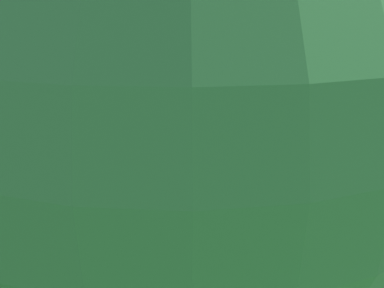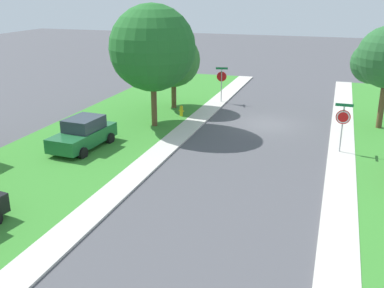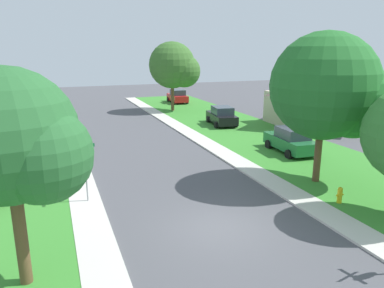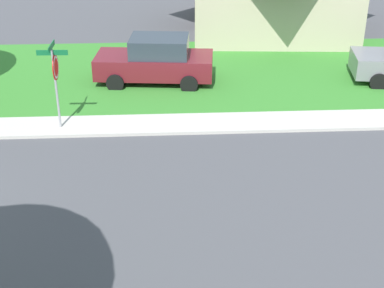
{
  "view_description": "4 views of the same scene",
  "coord_description": "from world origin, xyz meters",
  "px_view_note": "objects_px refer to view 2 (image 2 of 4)",
  "views": [
    {
      "loc": [
        -9.62,
        -3.77,
        5.37
      ],
      "look_at": [
        0.56,
        5.71,
        1.4
      ],
      "focal_mm": 48.51,
      "sensor_mm": 36.0,
      "label": 1
    },
    {
      "loc": [
        -4.1,
        28.91,
        8.49
      ],
      "look_at": [
        2.25,
        9.26,
        1.4
      ],
      "focal_mm": 42.53,
      "sensor_mm": 36.0,
      "label": 2
    },
    {
      "loc": [
        -5.71,
        -11.8,
        6.8
      ],
      "look_at": [
        1.74,
        7.59,
        1.4
      ],
      "focal_mm": 34.21,
      "sensor_mm": 36.0,
      "label": 3
    },
    {
      "loc": [
        11.58,
        7.6,
        7.69
      ],
      "look_at": [
        -0.66,
        8.27,
        1.4
      ],
      "focal_mm": 53.1,
      "sensor_mm": 36.0,
      "label": 4
    }
  ],
  "objects_px": {
    "tree_sidewalk_near": "(171,61)",
    "fire_hydrant": "(181,111)",
    "tree_sidewalk_mid": "(384,59)",
    "tree_across_right": "(149,50)",
    "car_green_across_road": "(83,134)",
    "stop_sign_far_corner": "(343,120)",
    "stop_sign_near_corner": "(222,79)"
  },
  "relations": [
    {
      "from": "tree_sidewalk_near",
      "to": "fire_hydrant",
      "type": "distance_m",
      "value": 4.07
    },
    {
      "from": "tree_sidewalk_mid",
      "to": "tree_sidewalk_near",
      "type": "relative_size",
      "value": 1.16
    },
    {
      "from": "tree_across_right",
      "to": "tree_sidewalk_mid",
      "type": "relative_size",
      "value": 1.2
    },
    {
      "from": "tree_sidewalk_near",
      "to": "fire_hydrant",
      "type": "xyz_separation_m",
      "value": [
        -1.53,
        2.25,
        -3.03
      ]
    },
    {
      "from": "tree_across_right",
      "to": "tree_sidewalk_mid",
      "type": "xyz_separation_m",
      "value": [
        -13.87,
        -3.9,
        -0.45
      ]
    },
    {
      "from": "car_green_across_road",
      "to": "tree_sidewalk_near",
      "type": "height_order",
      "value": "tree_sidewalk_near"
    },
    {
      "from": "tree_across_right",
      "to": "tree_sidewalk_mid",
      "type": "height_order",
      "value": "tree_across_right"
    },
    {
      "from": "tree_across_right",
      "to": "tree_sidewalk_near",
      "type": "bearing_deg",
      "value": -86.0
    },
    {
      "from": "stop_sign_far_corner",
      "to": "fire_hydrant",
      "type": "xyz_separation_m",
      "value": [
        10.57,
        -4.3,
        -1.45
      ]
    },
    {
      "from": "stop_sign_near_corner",
      "to": "car_green_across_road",
      "type": "relative_size",
      "value": 0.63
    },
    {
      "from": "stop_sign_far_corner",
      "to": "tree_sidewalk_mid",
      "type": "xyz_separation_m",
      "value": [
        -2.1,
        -5.7,
        2.52
      ]
    },
    {
      "from": "tree_across_right",
      "to": "tree_sidewalk_mid",
      "type": "bearing_deg",
      "value": -164.3
    },
    {
      "from": "car_green_across_road",
      "to": "tree_across_right",
      "type": "relative_size",
      "value": 0.57
    },
    {
      "from": "stop_sign_far_corner",
      "to": "car_green_across_road",
      "type": "bearing_deg",
      "value": 14.75
    },
    {
      "from": "tree_sidewalk_near",
      "to": "fire_hydrant",
      "type": "height_order",
      "value": "tree_sidewalk_near"
    },
    {
      "from": "stop_sign_near_corner",
      "to": "stop_sign_far_corner",
      "type": "height_order",
      "value": "same"
    },
    {
      "from": "stop_sign_far_corner",
      "to": "tree_across_right",
      "type": "bearing_deg",
      "value": -8.72
    },
    {
      "from": "stop_sign_near_corner",
      "to": "car_green_across_road",
      "type": "bearing_deg",
      "value": 70.4
    },
    {
      "from": "stop_sign_near_corner",
      "to": "tree_sidewalk_mid",
      "type": "xyz_separation_m",
      "value": [
        -11.1,
        3.57,
        2.52
      ]
    },
    {
      "from": "fire_hydrant",
      "to": "stop_sign_near_corner",
      "type": "bearing_deg",
      "value": -107.51
    },
    {
      "from": "stop_sign_far_corner",
      "to": "tree_sidewalk_near",
      "type": "bearing_deg",
      "value": -28.44
    },
    {
      "from": "car_green_across_road",
      "to": "tree_sidewalk_near",
      "type": "distance_m",
      "value": 10.56
    },
    {
      "from": "stop_sign_near_corner",
      "to": "tree_sidewalk_mid",
      "type": "bearing_deg",
      "value": 162.15
    },
    {
      "from": "tree_across_right",
      "to": "fire_hydrant",
      "type": "xyz_separation_m",
      "value": [
        -1.2,
        -2.5,
        -4.42
      ]
    },
    {
      "from": "car_green_across_road",
      "to": "tree_sidewalk_mid",
      "type": "distance_m",
      "value": 18.56
    },
    {
      "from": "stop_sign_far_corner",
      "to": "tree_across_right",
      "type": "xyz_separation_m",
      "value": [
        11.77,
        -1.81,
        2.97
      ]
    },
    {
      "from": "stop_sign_near_corner",
      "to": "tree_sidewalk_near",
      "type": "bearing_deg",
      "value": 41.26
    },
    {
      "from": "stop_sign_far_corner",
      "to": "car_green_across_road",
      "type": "height_order",
      "value": "stop_sign_far_corner"
    },
    {
      "from": "stop_sign_near_corner",
      "to": "stop_sign_far_corner",
      "type": "distance_m",
      "value": 12.93
    },
    {
      "from": "tree_sidewalk_near",
      "to": "fire_hydrant",
      "type": "bearing_deg",
      "value": 124.25
    },
    {
      "from": "stop_sign_far_corner",
      "to": "tree_across_right",
      "type": "distance_m",
      "value": 12.28
    },
    {
      "from": "car_green_across_road",
      "to": "stop_sign_far_corner",
      "type": "bearing_deg",
      "value": -165.25
    }
  ]
}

